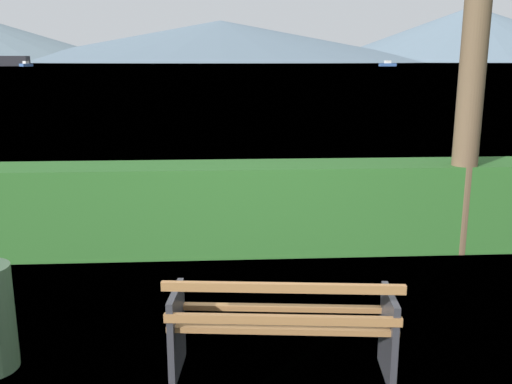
# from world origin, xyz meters

# --- Properties ---
(ground_plane) EXTENTS (1400.00, 1400.00, 0.00)m
(ground_plane) POSITION_xyz_m (0.00, 0.00, 0.00)
(ground_plane) COLOR #4C6B33
(water_surface) EXTENTS (620.00, 620.00, 0.00)m
(water_surface) POSITION_xyz_m (0.00, 306.42, 0.00)
(water_surface) COLOR #7A99A8
(water_surface) RESTS_ON ground_plane
(park_bench) EXTENTS (1.75, 0.74, 0.87)m
(park_bench) POSITION_xyz_m (-0.01, -0.06, 0.43)
(park_bench) COLOR olive
(park_bench) RESTS_ON ground_plane
(hedge_row) EXTENTS (9.23, 0.76, 1.12)m
(hedge_row) POSITION_xyz_m (0.00, 2.93, 0.56)
(hedge_row) COLOR #285B23
(hedge_row) RESTS_ON ground_plane
(fishing_boat_near) EXTENTS (6.28, 2.46, 2.08)m
(fishing_boat_near) POSITION_xyz_m (60.21, 202.58, 0.74)
(fishing_boat_near) COLOR #335693
(fishing_boat_near) RESTS_ON water_surface
(sailboat_mid) EXTENTS (3.48, 5.65, 1.90)m
(sailboat_mid) POSITION_xyz_m (-69.72, 206.72, 0.67)
(sailboat_mid) COLOR #335693
(sailboat_mid) RESTS_ON water_surface
(distant_hills) EXTENTS (816.58, 422.21, 53.60)m
(distant_hills) POSITION_xyz_m (-11.90, 563.99, 23.45)
(distant_hills) COLOR slate
(distant_hills) RESTS_ON ground_plane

